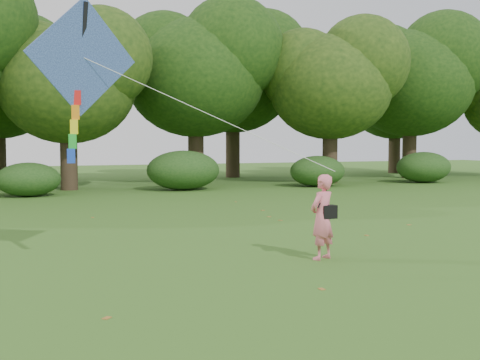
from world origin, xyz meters
name	(u,v)px	position (x,y,z in m)	size (l,w,h in m)	color
ground	(319,268)	(0.00, 0.00, 0.00)	(100.00, 100.00, 0.00)	#265114
man_kite_flyer	(322,217)	(0.46, 0.69, 0.83)	(0.60, 0.40, 1.66)	#E26A7C
crossbody_bag	(328,211)	(0.58, 0.66, 0.94)	(0.43, 0.20, 0.68)	black
flying_kite	(83,60)	(-3.89, 1.67, 3.73)	(5.63, 1.36, 3.13)	#275EAC
tree_line	(131,80)	(1.67, 22.88, 5.60)	(54.70, 15.30, 9.48)	#3A2D1E
shrub_band	(105,174)	(-0.72, 17.60, 0.86)	(39.15, 3.22, 1.88)	#264919
fallen_leaves	(283,231)	(1.42, 4.24, 0.01)	(9.39, 15.72, 0.01)	#926027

